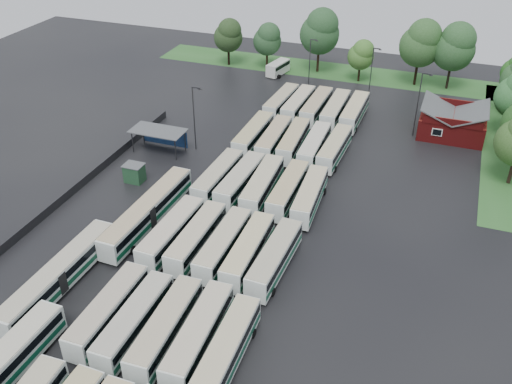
% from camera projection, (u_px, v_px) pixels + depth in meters
% --- Properties ---
extents(ground, '(160.00, 160.00, 0.00)m').
position_uv_depth(ground, '(203.00, 260.00, 64.81)').
color(ground, black).
rests_on(ground, ground).
extents(brick_building, '(10.07, 8.60, 5.39)m').
position_uv_depth(brick_building, '(452.00, 124.00, 90.76)').
color(brick_building, maroon).
rests_on(brick_building, ground).
extents(wash_shed, '(8.20, 4.20, 3.58)m').
position_uv_depth(wash_shed, '(159.00, 133.00, 85.75)').
color(wash_shed, '#2D2D30').
rests_on(wash_shed, ground).
extents(utility_hut, '(2.70, 2.20, 2.62)m').
position_uv_depth(utility_hut, '(134.00, 173.00, 78.86)').
color(utility_hut, '#1C4426').
rests_on(utility_hut, ground).
extents(grass_strip_north, '(80.00, 10.00, 0.01)m').
position_uv_depth(grass_strip_north, '(346.00, 73.00, 115.70)').
color(grass_strip_north, '#2D6327').
rests_on(grass_strip_north, ground).
extents(west_fence, '(0.10, 50.00, 1.20)m').
position_uv_depth(west_fence, '(79.00, 186.00, 77.35)').
color(west_fence, '#2D2D30').
rests_on(west_fence, ground).
extents(bus_r1c0, '(2.56, 11.72, 3.26)m').
position_uv_depth(bus_r1c0, '(108.00, 310.00, 55.42)').
color(bus_r1c0, silver).
rests_on(bus_r1c0, ground).
extents(bus_r1c1, '(2.53, 11.64, 3.24)m').
position_uv_depth(bus_r1c1, '(134.00, 321.00, 54.26)').
color(bus_r1c1, silver).
rests_on(bus_r1c1, ground).
extents(bus_r1c2, '(2.95, 12.05, 3.33)m').
position_uv_depth(bus_r1c2, '(166.00, 328.00, 53.38)').
color(bus_r1c2, silver).
rests_on(bus_r1c2, ground).
extents(bus_r1c3, '(3.06, 12.17, 3.36)m').
position_uv_depth(bus_r1c3, '(199.00, 335.00, 52.63)').
color(bus_r1c3, silver).
rests_on(bus_r1c3, ground).
extents(bus_r1c4, '(2.73, 11.64, 3.22)m').
position_uv_depth(bus_r1c4, '(228.00, 349.00, 51.32)').
color(bus_r1c4, silver).
rests_on(bus_r1c4, ground).
extents(bus_r2c0, '(2.90, 12.16, 3.37)m').
position_uv_depth(bus_r2c0, '(172.00, 233.00, 66.15)').
color(bus_r2c0, silver).
rests_on(bus_r2c0, ground).
extents(bus_r2c1, '(2.54, 11.78, 3.28)m').
position_uv_depth(bus_r2c1, '(197.00, 238.00, 65.36)').
color(bus_r2c1, silver).
rests_on(bus_r2c1, ground).
extents(bus_r2c2, '(2.52, 11.72, 3.26)m').
position_uv_depth(bus_r2c2, '(223.00, 245.00, 64.31)').
color(bus_r2c2, silver).
rests_on(bus_r2c2, ground).
extents(bus_r2c3, '(2.74, 11.81, 3.27)m').
position_uv_depth(bus_r2c3, '(248.00, 251.00, 63.34)').
color(bus_r2c3, silver).
rests_on(bus_r2c3, ground).
extents(bus_r2c4, '(2.84, 11.90, 3.29)m').
position_uv_depth(bus_r2c4, '(275.00, 258.00, 62.21)').
color(bus_r2c4, silver).
rests_on(bus_r2c4, ground).
extents(bus_r3c0, '(2.85, 11.86, 3.28)m').
position_uv_depth(bus_r3c0, '(218.00, 177.00, 77.01)').
color(bus_r3c0, silver).
rests_on(bus_r3c0, ground).
extents(bus_r3c1, '(2.96, 12.04, 3.33)m').
position_uv_depth(bus_r3c1, '(240.00, 181.00, 76.11)').
color(bus_r3c1, silver).
rests_on(bus_r3c1, ground).
extents(bus_r3c2, '(3.09, 12.23, 3.38)m').
position_uv_depth(bus_r3c2, '(262.00, 185.00, 75.07)').
color(bus_r3c2, silver).
rests_on(bus_r3c2, ground).
extents(bus_r3c3, '(2.62, 11.77, 3.27)m').
position_uv_depth(bus_r3c3, '(288.00, 190.00, 74.20)').
color(bus_r3c3, silver).
rests_on(bus_r3c3, ground).
extents(bus_r3c4, '(3.05, 11.71, 3.23)m').
position_uv_depth(bus_r3c4, '(310.00, 196.00, 72.99)').
color(bus_r3c4, silver).
rests_on(bus_r3c4, ground).
extents(bus_r4c0, '(2.62, 12.05, 3.35)m').
position_uv_depth(bus_r4c0, '(253.00, 135.00, 87.69)').
color(bus_r4c0, silver).
rests_on(bus_r4c0, ground).
extents(bus_r4c1, '(2.82, 11.77, 3.26)m').
position_uv_depth(bus_r4c1, '(274.00, 139.00, 86.66)').
color(bus_r4c1, silver).
rests_on(bus_r4c1, ground).
extents(bus_r4c2, '(2.98, 11.67, 3.22)m').
position_uv_depth(bus_r4c2, '(293.00, 141.00, 86.07)').
color(bus_r4c2, silver).
rests_on(bus_r4c2, ground).
extents(bus_r4c3, '(2.71, 11.68, 3.24)m').
position_uv_depth(bus_r4c3, '(314.00, 146.00, 84.75)').
color(bus_r4c3, silver).
rests_on(bus_r4c3, ground).
extents(bus_r4c4, '(2.82, 11.63, 3.22)m').
position_uv_depth(bus_r4c4, '(335.00, 148.00, 84.06)').
color(bus_r4c4, silver).
rests_on(bus_r4c4, ground).
extents(bus_r5c0, '(3.01, 11.63, 3.21)m').
position_uv_depth(bus_r5c0, '(281.00, 102.00, 98.66)').
color(bus_r5c0, silver).
rests_on(bus_r5c0, ground).
extents(bus_r5c1, '(2.84, 11.87, 3.28)m').
position_uv_depth(bus_r5c1, '(298.00, 104.00, 97.67)').
color(bus_r5c1, silver).
rests_on(bus_r5c1, ground).
extents(bus_r5c2, '(2.78, 12.04, 3.34)m').
position_uv_depth(bus_r5c2, '(316.00, 107.00, 96.79)').
color(bus_r5c2, silver).
rests_on(bus_r5c2, ground).
extents(bus_r5c3, '(2.61, 12.09, 3.36)m').
position_uv_depth(bus_r5c3, '(335.00, 110.00, 95.63)').
color(bus_r5c3, silver).
rests_on(bus_r5c3, ground).
extents(bus_r5c4, '(2.67, 12.08, 3.36)m').
position_uv_depth(bus_r5c4, '(354.00, 112.00, 94.93)').
color(bus_r5c4, silver).
rests_on(bus_r5c4, ground).
extents(artic_bus_west_b, '(3.05, 18.09, 3.34)m').
position_uv_depth(artic_bus_west_b, '(148.00, 211.00, 69.85)').
color(artic_bus_west_b, silver).
rests_on(artic_bus_west_b, ground).
extents(artic_bus_west_c, '(2.73, 17.31, 3.21)m').
position_uv_depth(artic_bus_west_c, '(59.00, 276.00, 59.79)').
color(artic_bus_west_c, silver).
rests_on(artic_bus_west_c, ground).
extents(minibus, '(3.40, 6.30, 2.61)m').
position_uv_depth(minibus, '(278.00, 68.00, 114.11)').
color(minibus, white).
rests_on(minibus, ground).
extents(tree_north_0, '(5.93, 5.93, 9.83)m').
position_uv_depth(tree_north_0, '(229.00, 35.00, 116.31)').
color(tree_north_0, black).
rests_on(tree_north_0, ground).
extents(tree_north_1, '(5.72, 5.72, 9.47)m').
position_uv_depth(tree_north_1, '(268.00, 39.00, 114.91)').
color(tree_north_1, black).
rests_on(tree_north_1, ground).
extents(tree_north_2, '(7.84, 7.84, 12.98)m').
position_uv_depth(tree_north_2, '(320.00, 31.00, 111.77)').
color(tree_north_2, black).
rests_on(tree_north_2, ground).
extents(tree_north_3, '(5.06, 5.06, 8.38)m').
position_uv_depth(tree_north_3, '(362.00, 54.00, 108.89)').
color(tree_north_3, black).
rests_on(tree_north_3, ground).
extents(tree_north_4, '(7.76, 7.76, 12.85)m').
position_uv_depth(tree_north_4, '(422.00, 43.00, 105.73)').
color(tree_north_4, black).
rests_on(tree_north_4, ground).
extents(tree_north_5, '(7.76, 7.76, 12.85)m').
position_uv_depth(tree_north_5, '(455.00, 46.00, 104.02)').
color(tree_north_5, black).
rests_on(tree_north_5, ground).
extents(lamp_post_ne, '(1.63, 0.32, 10.55)m').
position_uv_depth(lamp_post_ne, '(419.00, 100.00, 88.32)').
color(lamp_post_ne, '#2D2D30').
rests_on(lamp_post_ne, ground).
extents(lamp_post_nw, '(1.57, 0.31, 10.19)m').
position_uv_depth(lamp_post_nw, '(195.00, 114.00, 84.52)').
color(lamp_post_nw, '#2D2D30').
rests_on(lamp_post_nw, ground).
extents(lamp_post_back_w, '(1.46, 0.28, 9.46)m').
position_uv_depth(lamp_post_back_w, '(310.00, 60.00, 105.86)').
color(lamp_post_back_w, '#2D2D30').
rests_on(lamp_post_back_w, ground).
extents(lamp_post_back_e, '(1.44, 0.28, 9.37)m').
position_uv_depth(lamp_post_back_e, '(372.00, 69.00, 101.82)').
color(lamp_post_back_e, '#2D2D30').
rests_on(lamp_post_back_e, ground).
extents(puddle_2, '(6.04, 6.04, 0.01)m').
position_uv_depth(puddle_2, '(141.00, 240.00, 68.06)').
color(puddle_2, black).
rests_on(puddle_2, ground).
extents(puddle_3, '(3.77, 3.77, 0.01)m').
position_uv_depth(puddle_3, '(235.00, 277.00, 62.30)').
color(puddle_3, black).
rests_on(puddle_3, ground).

